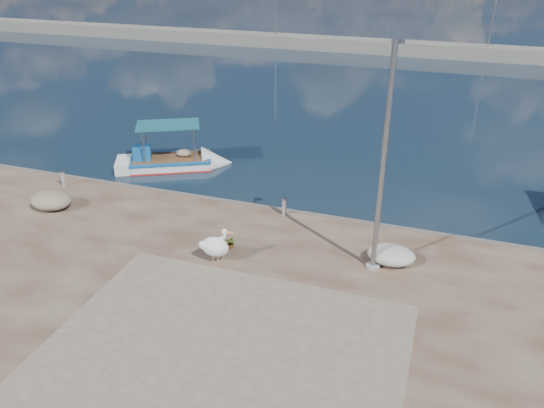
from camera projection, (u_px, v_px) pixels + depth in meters
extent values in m
plane|color=#162635|center=(232.00, 294.00, 16.33)|extent=(1400.00, 1400.00, 0.00)
cube|color=gray|center=(222.00, 353.00, 13.28)|extent=(9.00, 7.00, 0.01)
cube|color=gray|center=(396.00, 48.00, 49.88)|extent=(120.00, 2.20, 1.20)
cylinder|color=gray|center=(276.00, 5.00, 51.83)|extent=(0.16, 0.16, 7.00)
cylinder|color=gray|center=(494.00, 13.00, 46.04)|extent=(0.16, 0.16, 7.00)
cube|color=white|center=(172.00, 166.00, 25.35)|extent=(5.41, 3.90, 0.85)
cube|color=#175A9B|center=(171.00, 158.00, 25.18)|extent=(4.14, 3.28, 0.13)
cube|color=#B01B15|center=(172.00, 167.00, 25.38)|extent=(4.13, 3.26, 0.11)
cube|color=#175A9B|center=(142.00, 153.00, 24.85)|extent=(1.09, 1.09, 0.63)
cube|color=#185462|center=(168.00, 125.00, 24.44)|extent=(3.29, 2.75, 0.07)
cylinder|color=tan|center=(213.00, 257.00, 17.01)|extent=(0.04, 0.04, 0.30)
cylinder|color=tan|center=(218.00, 257.00, 17.00)|extent=(0.04, 0.04, 0.30)
ellipsoid|color=white|center=(215.00, 247.00, 16.83)|extent=(1.03, 0.79, 0.65)
cylinder|color=white|center=(223.00, 238.00, 16.68)|extent=(0.24, 0.17, 0.55)
sphere|color=white|center=(224.00, 232.00, 16.57)|extent=(0.18, 0.18, 0.18)
cone|color=#E28A58|center=(231.00, 233.00, 16.58)|extent=(0.45, 0.22, 0.13)
cylinder|color=gray|center=(383.00, 165.00, 15.18)|extent=(0.16, 0.16, 7.00)
cylinder|color=gray|center=(373.00, 266.00, 16.73)|extent=(0.44, 0.44, 0.10)
cube|color=gray|center=(398.00, 41.00, 14.22)|extent=(0.35, 0.18, 0.12)
cylinder|color=gray|center=(284.00, 207.00, 19.79)|extent=(0.17, 0.17, 0.67)
cylinder|color=gray|center=(284.00, 199.00, 19.64)|extent=(0.23, 0.23, 0.06)
cylinder|color=gray|center=(63.00, 179.00, 22.13)|extent=(0.17, 0.17, 0.66)
cylinder|color=gray|center=(62.00, 171.00, 21.98)|extent=(0.23, 0.23, 0.06)
imported|color=#33722D|center=(231.00, 243.00, 17.70)|extent=(0.42, 0.38, 0.43)
ellipsoid|color=tan|center=(51.00, 200.00, 20.32)|extent=(1.64, 1.27, 0.64)
ellipsoid|color=beige|center=(391.00, 255.00, 16.88)|extent=(1.52, 1.14, 0.57)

